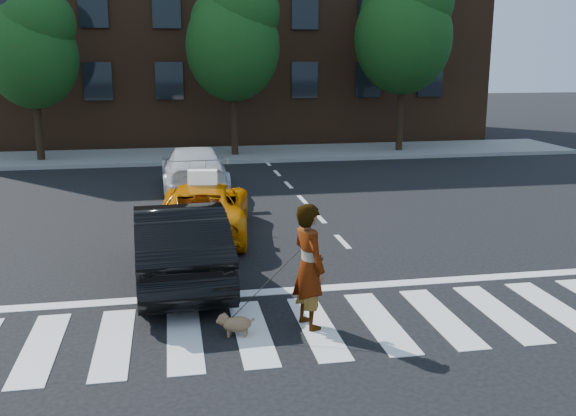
{
  "coord_description": "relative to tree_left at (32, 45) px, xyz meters",
  "views": [
    {
      "loc": [
        -2.09,
        -8.84,
        4.0
      ],
      "look_at": [
        0.15,
        3.27,
        1.1
      ],
      "focal_mm": 40.0,
      "sensor_mm": 36.0,
      "label": 1
    }
  ],
  "objects": [
    {
      "name": "ground",
      "position": [
        6.97,
        -17.0,
        -4.44
      ],
      "size": [
        120.0,
        120.0,
        0.0
      ],
      "primitive_type": "plane",
      "color": "black",
      "rests_on": "ground"
    },
    {
      "name": "crosswalk",
      "position": [
        6.97,
        -17.0,
        -4.43
      ],
      "size": [
        13.0,
        2.4,
        0.01
      ],
      "primitive_type": "cube",
      "color": "silver",
      "rests_on": "ground"
    },
    {
      "name": "stop_line",
      "position": [
        6.97,
        -15.4,
        -4.43
      ],
      "size": [
        12.0,
        0.3,
        0.01
      ],
      "primitive_type": "cube",
      "color": "silver",
      "rests_on": "ground"
    },
    {
      "name": "sidewalk_far",
      "position": [
        6.97,
        0.5,
        -4.37
      ],
      "size": [
        30.0,
        4.0,
        0.15
      ],
      "primitive_type": "cube",
      "color": "slate",
      "rests_on": "ground"
    },
    {
      "name": "building",
      "position": [
        6.97,
        8.0,
        1.56
      ],
      "size": [
        26.0,
        10.0,
        12.0
      ],
      "primitive_type": "cube",
      "color": "#4B2C1A",
      "rests_on": "ground"
    },
    {
      "name": "tree_left",
      "position": [
        0.0,
        0.0,
        0.0
      ],
      "size": [
        3.39,
        3.38,
        6.5
      ],
      "color": "black",
      "rests_on": "ground"
    },
    {
      "name": "tree_mid",
      "position": [
        7.5,
        -0.0,
        0.41
      ],
      "size": [
        3.69,
        3.69,
        7.1
      ],
      "color": "black",
      "rests_on": "ground"
    },
    {
      "name": "tree_right",
      "position": [
        14.5,
        -0.0,
        0.82
      ],
      "size": [
        4.0,
        4.0,
        7.7
      ],
      "color": "black",
      "rests_on": "ground"
    },
    {
      "name": "taxi",
      "position": [
        5.57,
        -11.37,
        -3.83
      ],
      "size": [
        2.55,
        4.61,
        1.22
      ],
      "primitive_type": "imported",
      "rotation": [
        0.0,
        0.0,
        3.02
      ],
      "color": "orange",
      "rests_on": "ground"
    },
    {
      "name": "black_sedan",
      "position": [
        4.97,
        -14.5,
        -3.71
      ],
      "size": [
        1.77,
        4.51,
        1.46
      ],
      "primitive_type": "imported",
      "rotation": [
        0.0,
        0.0,
        3.19
      ],
      "color": "black",
      "rests_on": "ground"
    },
    {
      "name": "white_suv",
      "position": [
        5.57,
        -6.32,
        -3.76
      ],
      "size": [
        1.99,
        4.75,
        1.37
      ],
      "primitive_type": "imported",
      "rotation": [
        0.0,
        0.0,
        3.16
      ],
      "color": "silver",
      "rests_on": "ground"
    },
    {
      "name": "woman",
      "position": [
        6.85,
        -16.93,
        -3.48
      ],
      "size": [
        0.65,
        0.8,
        1.92
      ],
      "primitive_type": "imported",
      "rotation": [
        0.0,
        0.0,
        1.87
      ],
      "color": "#999999",
      "rests_on": "ground"
    },
    {
      "name": "dog",
      "position": [
        5.7,
        -17.08,
        -4.25
      ],
      "size": [
        0.58,
        0.34,
        0.33
      ],
      "rotation": [
        0.0,
        0.0,
        -0.31
      ],
      "color": "#97784D",
      "rests_on": "ground"
    },
    {
      "name": "taxi_sign",
      "position": [
        5.57,
        -11.57,
        -3.06
      ],
      "size": [
        0.68,
        0.36,
        0.32
      ],
      "primitive_type": "cube",
      "rotation": [
        0.0,
        0.0,
        3.02
      ],
      "color": "white",
      "rests_on": "taxi"
    }
  ]
}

